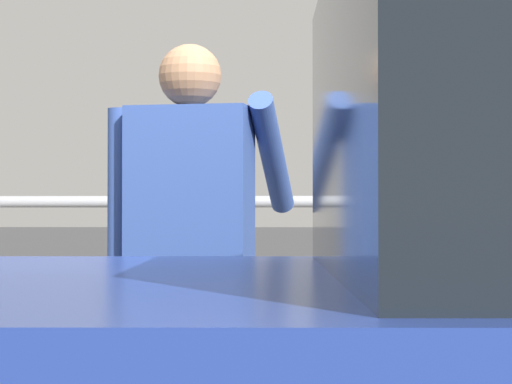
# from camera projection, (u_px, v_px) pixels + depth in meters

# --- Properties ---
(parking_meter) EXTENTS (0.16, 0.17, 1.46)m
(parking_meter) POSITION_uv_depth(u_px,v_px,m) (372.00, 230.00, 3.68)
(parking_meter) COLOR slate
(parking_meter) RESTS_ON sidewalk_curb
(pedestrian_at_meter) EXTENTS (0.69, 0.58, 1.70)m
(pedestrian_at_meter) POSITION_uv_depth(u_px,v_px,m) (190.00, 245.00, 3.81)
(pedestrian_at_meter) COLOR brown
(pedestrian_at_meter) RESTS_ON sidewalk_curb
(background_railing) EXTENTS (24.06, 0.06, 1.18)m
(background_railing) POSITION_uv_depth(u_px,v_px,m) (308.00, 263.00, 5.41)
(background_railing) COLOR gray
(background_railing) RESTS_ON sidewalk_curb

